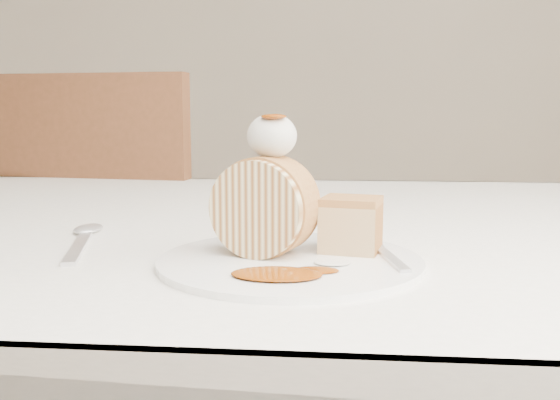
{
  "coord_description": "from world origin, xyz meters",
  "views": [
    {
      "loc": [
        0.1,
        -0.58,
        0.89
      ],
      "look_at": [
        0.04,
        -0.03,
        0.81
      ],
      "focal_mm": 40.0,
      "sensor_mm": 36.0,
      "label": 1
    }
  ],
  "objects": [
    {
      "name": "chair_far",
      "position": [
        -0.41,
        0.77,
        0.55
      ],
      "size": [
        0.5,
        0.5,
        0.96
      ],
      "rotation": [
        0.0,
        0.0,
        3.03
      ],
      "color": "brown",
      "rests_on": "ground"
    },
    {
      "name": "fork",
      "position": [
        0.14,
        -0.03,
        0.76
      ],
      "size": [
        0.05,
        0.14,
        0.0
      ],
      "primitive_type": "cube",
      "rotation": [
        0.0,
        0.0,
        0.19
      ],
      "color": "silver",
      "rests_on": "plate"
    },
    {
      "name": "whipped_cream",
      "position": [
        0.04,
        -0.02,
        0.86
      ],
      "size": [
        0.05,
        0.05,
        0.04
      ],
      "primitive_type": "ellipsoid",
      "color": "silver",
      "rests_on": "roulade_slice"
    },
    {
      "name": "roulade_slice",
      "position": [
        0.03,
        -0.03,
        0.8
      ],
      "size": [
        0.1,
        0.07,
        0.09
      ],
      "primitive_type": "cylinder",
      "rotation": [
        1.57,
        0.0,
        -0.31
      ],
      "color": "beige",
      "rests_on": "plate"
    },
    {
      "name": "plate",
      "position": [
        0.05,
        -0.04,
        0.75
      ],
      "size": [
        0.28,
        0.28,
        0.01
      ],
      "primitive_type": "cylinder",
      "rotation": [
        0.0,
        0.0,
        -0.22
      ],
      "color": "white",
      "rests_on": "table"
    },
    {
      "name": "caramel_drizzle",
      "position": [
        0.04,
        -0.03,
        0.89
      ],
      "size": [
        0.02,
        0.02,
        0.01
      ],
      "primitive_type": "ellipsoid",
      "color": "#783005",
      "rests_on": "whipped_cream"
    },
    {
      "name": "cake_chunk",
      "position": [
        0.11,
        -0.0,
        0.78
      ],
      "size": [
        0.06,
        0.06,
        0.04
      ],
      "primitive_type": "cube",
      "rotation": [
        0.0,
        0.0,
        -0.22
      ],
      "color": "#A3723E",
      "rests_on": "plate"
    },
    {
      "name": "caramel_pool",
      "position": [
        0.05,
        -0.1,
        0.76
      ],
      "size": [
        0.08,
        0.06,
        0.0
      ],
      "primitive_type": null,
      "rotation": [
        0.0,
        0.0,
        -0.22
      ],
      "color": "#783005",
      "rests_on": "plate"
    },
    {
      "name": "table",
      "position": [
        0.0,
        0.2,
        0.66
      ],
      "size": [
        1.4,
        0.9,
        0.75
      ],
      "color": "silver",
      "rests_on": "ground"
    },
    {
      "name": "spoon",
      "position": [
        -0.16,
        0.0,
        0.75
      ],
      "size": [
        0.07,
        0.17,
        0.0
      ],
      "primitive_type": "cube",
      "rotation": [
        0.0,
        0.0,
        0.28
      ],
      "color": "silver",
      "rests_on": "table"
    }
  ]
}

